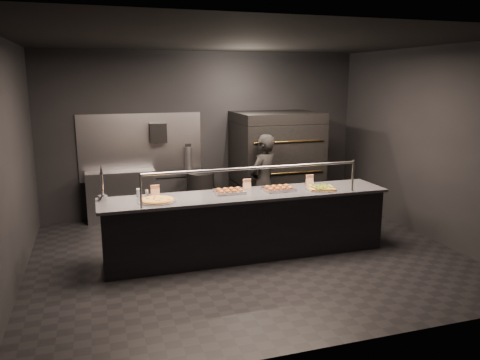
{
  "coord_description": "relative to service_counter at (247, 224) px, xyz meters",
  "views": [
    {
      "loc": [
        -2.03,
        -6.07,
        2.5
      ],
      "look_at": [
        -0.04,
        0.2,
        1.08
      ],
      "focal_mm": 35.0,
      "sensor_mm": 36.0,
      "label": 1
    }
  ],
  "objects": [
    {
      "name": "towel_dispenser",
      "position": [
        -0.9,
        2.39,
        1.09
      ],
      "size": [
        0.3,
        0.2,
        0.35
      ],
      "primitive_type": "cube",
      "color": "black",
      "rests_on": "room"
    },
    {
      "name": "square_pizza",
      "position": [
        1.11,
        -0.09,
        0.47
      ],
      "size": [
        0.46,
        0.46,
        0.05
      ],
      "color": "silver",
      "rests_on": "service_counter"
    },
    {
      "name": "tent_cards",
      "position": [
        -0.02,
        0.28,
        0.53
      ],
      "size": [
        2.48,
        0.04,
        0.15
      ],
      "color": "white",
      "rests_on": "service_counter"
    },
    {
      "name": "worker",
      "position": [
        0.65,
        1.1,
        0.34
      ],
      "size": [
        0.71,
        0.65,
        1.61
      ],
      "primitive_type": "imported",
      "rotation": [
        0.0,
        0.0,
        3.73
      ],
      "color": "black",
      "rests_on": "ground"
    },
    {
      "name": "condiment_jar",
      "position": [
        -1.44,
        0.28,
        0.51
      ],
      "size": [
        0.17,
        0.07,
        0.11
      ],
      "color": "silver",
      "rests_on": "service_counter"
    },
    {
      "name": "room",
      "position": [
        -0.02,
        0.05,
        1.03
      ],
      "size": [
        6.04,
        6.0,
        3.0
      ],
      "color": "black",
      "rests_on": "ground"
    },
    {
      "name": "fire_extinguisher",
      "position": [
        -0.35,
        2.4,
        0.6
      ],
      "size": [
        0.14,
        0.14,
        0.51
      ],
      "color": "#B2B2B7",
      "rests_on": "room"
    },
    {
      "name": "service_counter",
      "position": [
        0.0,
        0.0,
        0.0
      ],
      "size": [
        4.1,
        0.78,
        1.37
      ],
      "color": "black",
      "rests_on": "ground"
    },
    {
      "name": "prep_shelf",
      "position": [
        -1.6,
        2.32,
        -0.01
      ],
      "size": [
        1.2,
        0.35,
        0.9
      ],
      "primitive_type": "cube",
      "color": "#99999E",
      "rests_on": "ground"
    },
    {
      "name": "pizza_oven",
      "position": [
        1.2,
        1.9,
        0.5
      ],
      "size": [
        1.5,
        1.23,
        1.91
      ],
      "color": "black",
      "rests_on": "ground"
    },
    {
      "name": "slider_tray_b",
      "position": [
        0.5,
        0.05,
        0.48
      ],
      "size": [
        0.49,
        0.41,
        0.07
      ],
      "color": "silver",
      "rests_on": "service_counter"
    },
    {
      "name": "slider_tray_a",
      "position": [
        -0.23,
        0.11,
        0.48
      ],
      "size": [
        0.43,
        0.32,
        0.07
      ],
      "color": "silver",
      "rests_on": "service_counter"
    },
    {
      "name": "round_pizza",
      "position": [
        -1.27,
        -0.05,
        0.47
      ],
      "size": [
        0.5,
        0.5,
        0.03
      ],
      "color": "silver",
      "rests_on": "service_counter"
    },
    {
      "name": "trash_bin",
      "position": [
        -0.2,
        2.08,
        -0.05
      ],
      "size": [
        0.5,
        0.5,
        0.84
      ],
      "primitive_type": "cylinder",
      "color": "black",
      "rests_on": "ground"
    },
    {
      "name": "beer_tap",
      "position": [
        -1.95,
        0.2,
        0.59
      ],
      "size": [
        0.13,
        0.18,
        0.48
      ],
      "color": "silver",
      "rests_on": "service_counter"
    }
  ]
}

